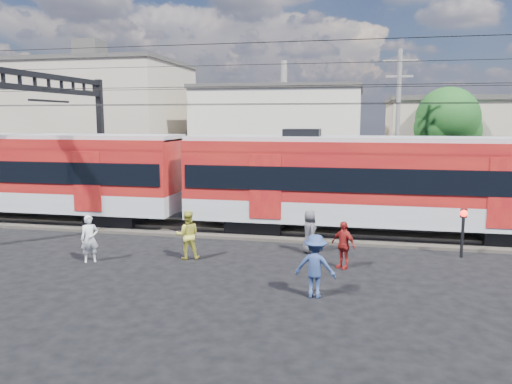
# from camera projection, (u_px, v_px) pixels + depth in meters

# --- Properties ---
(ground) EXTENTS (120.00, 120.00, 0.00)m
(ground) POSITION_uv_depth(u_px,v_px,m) (207.00, 295.00, 14.03)
(ground) COLOR black
(ground) RESTS_ON ground
(track_bed) EXTENTS (70.00, 3.40, 0.12)m
(track_bed) POSITION_uv_depth(u_px,v_px,m) (262.00, 230.00, 21.77)
(track_bed) COLOR #2D2823
(track_bed) RESTS_ON ground
(rail_near) EXTENTS (70.00, 0.12, 0.12)m
(rail_near) POSITION_uv_depth(u_px,v_px,m) (259.00, 232.00, 21.02)
(rail_near) COLOR #59544C
(rail_near) RESTS_ON track_bed
(rail_far) EXTENTS (70.00, 0.12, 0.12)m
(rail_far) POSITION_uv_depth(u_px,v_px,m) (265.00, 224.00, 22.47)
(rail_far) COLOR #59544C
(rail_far) RESTS_ON track_bed
(commuter_train) EXTENTS (50.30, 3.08, 4.17)m
(commuter_train) POSITION_uv_depth(u_px,v_px,m) (385.00, 180.00, 20.39)
(commuter_train) COLOR black
(commuter_train) RESTS_ON ground
(catenary) EXTENTS (70.00, 9.30, 7.52)m
(catenary) POSITION_uv_depth(u_px,v_px,m) (77.00, 113.00, 22.77)
(catenary) COLOR black
(catenary) RESTS_ON ground
(building_west) EXTENTS (14.28, 10.20, 9.30)m
(building_west) POSITION_uv_depth(u_px,v_px,m) (93.00, 121.00, 40.03)
(building_west) COLOR tan
(building_west) RESTS_ON ground
(building_midwest) EXTENTS (12.24, 12.24, 7.30)m
(building_midwest) POSITION_uv_depth(u_px,v_px,m) (283.00, 134.00, 40.04)
(building_midwest) COLOR beige
(building_midwest) RESTS_ON ground
(building_mideast) EXTENTS (16.32, 10.20, 6.30)m
(building_mideast) POSITION_uv_depth(u_px,v_px,m) (509.00, 144.00, 33.96)
(building_mideast) COLOR tan
(building_mideast) RESTS_ON ground
(utility_pole_mid) EXTENTS (1.80, 0.24, 8.50)m
(utility_pole_mid) POSITION_uv_depth(u_px,v_px,m) (397.00, 125.00, 26.67)
(utility_pole_mid) COLOR slate
(utility_pole_mid) RESTS_ON ground
(tree_near) EXTENTS (3.82, 3.64, 6.72)m
(tree_near) POSITION_uv_depth(u_px,v_px,m) (451.00, 123.00, 29.00)
(tree_near) COLOR #382619
(tree_near) RESTS_ON ground
(pedestrian_a) EXTENTS (0.71, 0.65, 1.63)m
(pedestrian_a) POSITION_uv_depth(u_px,v_px,m) (90.00, 239.00, 17.13)
(pedestrian_a) COLOR silver
(pedestrian_a) RESTS_ON ground
(pedestrian_b) EXTENTS (1.00, 0.88, 1.72)m
(pedestrian_b) POSITION_uv_depth(u_px,v_px,m) (187.00, 235.00, 17.49)
(pedestrian_b) COLOR gold
(pedestrian_b) RESTS_ON ground
(pedestrian_c) EXTENTS (1.20, 0.77, 1.77)m
(pedestrian_c) POSITION_uv_depth(u_px,v_px,m) (315.00, 266.00, 13.72)
(pedestrian_c) COLOR navy
(pedestrian_c) RESTS_ON ground
(pedestrian_d) EXTENTS (0.98, 0.86, 1.58)m
(pedestrian_d) POSITION_uv_depth(u_px,v_px,m) (343.00, 245.00, 16.39)
(pedestrian_d) COLOR maroon
(pedestrian_d) RESTS_ON ground
(pedestrian_e) EXTENTS (0.78, 0.92, 1.59)m
(pedestrian_e) POSITION_uv_depth(u_px,v_px,m) (309.00, 232.00, 18.26)
(pedestrian_e) COLOR #454449
(pedestrian_e) RESTS_ON ground
(crossing_signal) EXTENTS (0.26, 0.26, 1.77)m
(crossing_signal) POSITION_uv_depth(u_px,v_px,m) (463.00, 224.00, 17.59)
(crossing_signal) COLOR black
(crossing_signal) RESTS_ON ground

